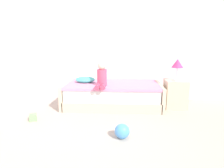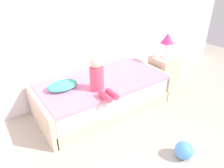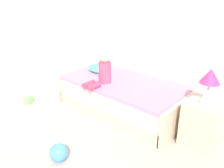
# 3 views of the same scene
# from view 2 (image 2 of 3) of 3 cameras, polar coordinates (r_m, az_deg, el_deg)

# --- Properties ---
(wall_rear) EXTENTS (7.20, 0.10, 2.90)m
(wall_rear) POSITION_cam_2_polar(r_m,az_deg,el_deg) (3.47, -9.23, 18.63)
(wall_rear) COLOR white
(wall_rear) RESTS_ON ground
(bed) EXTENTS (2.11, 1.00, 0.50)m
(bed) POSITION_cam_2_polar(r_m,az_deg,el_deg) (3.43, -2.38, -2.82)
(bed) COLOR beige
(bed) RESTS_ON ground
(nightstand) EXTENTS (0.44, 0.44, 0.60)m
(nightstand) POSITION_cam_2_polar(r_m,az_deg,el_deg) (4.17, 13.72, 3.19)
(nightstand) COLOR beige
(nightstand) RESTS_ON ground
(table_lamp) EXTENTS (0.24, 0.24, 0.45)m
(table_lamp) POSITION_cam_2_polar(r_m,az_deg,el_deg) (3.95, 14.79, 11.56)
(table_lamp) COLOR silver
(table_lamp) RESTS_ON nightstand
(child_figure) EXTENTS (0.20, 0.51, 0.50)m
(child_figure) POSITION_cam_2_polar(r_m,az_deg,el_deg) (2.94, -3.67, 1.69)
(child_figure) COLOR #E04C6B
(child_figure) RESTS_ON bed
(pillow) EXTENTS (0.44, 0.30, 0.13)m
(pillow) POSITION_cam_2_polar(r_m,az_deg,el_deg) (3.11, -13.22, -0.33)
(pillow) COLOR #4CCCBC
(pillow) RESTS_ON bed
(toy_ball) EXTENTS (0.22, 0.22, 0.22)m
(toy_ball) POSITION_cam_2_polar(r_m,az_deg,el_deg) (2.80, 18.89, -16.63)
(toy_ball) COLOR #4C99E5
(toy_ball) RESTS_ON ground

